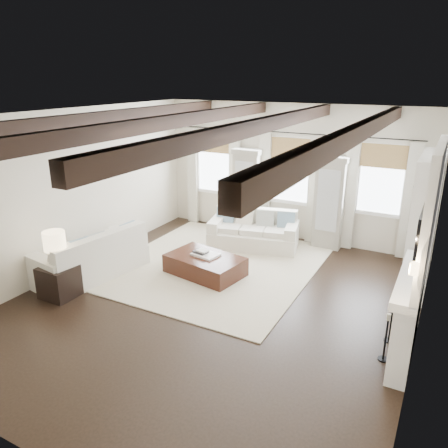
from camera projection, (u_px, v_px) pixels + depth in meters
The scene contains 15 objects.
ground at pixel (214, 302), 7.69m from camera, with size 7.50×7.50×0.00m, color black.
room_shell at pixel (277, 192), 7.49m from camera, with size 6.54×7.54×3.22m.
area_rug at pixel (215, 265), 9.16m from camera, with size 3.95×4.36×0.02m, color beige.
sofa_back at pixel (254, 232), 10.08m from camera, with size 2.15×1.33×0.86m.
sofa_left at pixel (93, 259), 8.54m from camera, with size 1.30×2.31×0.94m.
ottoman at pixel (205, 265), 8.69m from camera, with size 1.48×0.92×0.39m, color black.
tray at pixel (206, 254), 8.68m from camera, with size 0.50×0.38×0.04m, color white.
book_lower at pixel (201, 252), 8.70m from camera, with size 0.26×0.20×0.04m, color #262628.
book_upper at pixel (203, 251), 8.66m from camera, with size 0.22×0.17×0.03m, color beige.
side_table_front at pixel (60, 281), 7.81m from camera, with size 0.58×0.58×0.58m, color black.
lamp_front at pixel (55, 243), 7.57m from camera, with size 0.38×0.38×0.66m.
side_table_back at pixel (230, 224), 10.82m from camera, with size 0.39×0.39×0.59m, color black.
lamp_back at pixel (230, 196), 10.59m from camera, with size 0.35×0.35×0.61m.
candlestick_near at pixel (385, 341), 6.03m from camera, with size 0.15×0.15×0.73m.
candlestick_far at pixel (391, 324), 6.46m from camera, with size 0.15×0.15×0.73m.
Camera 1 is at (3.36, -5.95, 3.79)m, focal length 35.00 mm.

